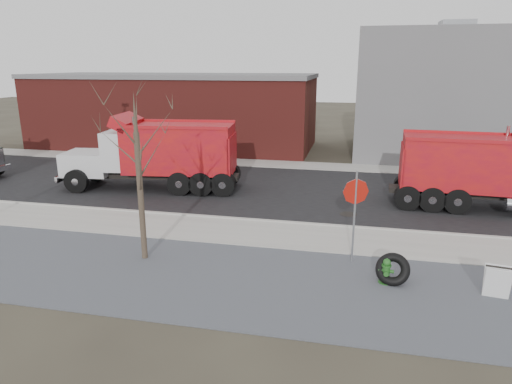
% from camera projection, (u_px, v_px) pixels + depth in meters
% --- Properties ---
extents(ground, '(120.00, 120.00, 0.00)m').
position_uv_depth(ground, '(261.00, 237.00, 16.22)').
color(ground, '#383328').
rests_on(ground, ground).
extents(gravel_verge, '(60.00, 5.00, 0.03)m').
position_uv_depth(gravel_verge, '(235.00, 281.00, 12.93)').
color(gravel_verge, slate).
rests_on(gravel_verge, ground).
extents(sidewalk, '(60.00, 2.50, 0.06)m').
position_uv_depth(sidewalk, '(262.00, 234.00, 16.45)').
color(sidewalk, '#9E9B93').
rests_on(sidewalk, ground).
extents(curb, '(60.00, 0.15, 0.11)m').
position_uv_depth(curb, '(269.00, 221.00, 17.67)').
color(curb, '#9E9B93').
rests_on(curb, ground).
extents(road, '(60.00, 9.40, 0.02)m').
position_uv_depth(road, '(287.00, 190.00, 22.15)').
color(road, black).
rests_on(road, ground).
extents(far_sidewalk, '(60.00, 2.00, 0.06)m').
position_uv_depth(far_sidewalk, '(301.00, 165.00, 27.50)').
color(far_sidewalk, '#9E9B93').
rests_on(far_sidewalk, ground).
extents(building_grey, '(12.00, 10.00, 8.00)m').
position_uv_depth(building_grey, '(449.00, 94.00, 30.21)').
color(building_grey, slate).
rests_on(building_grey, ground).
extents(building_brick, '(20.20, 8.20, 5.30)m').
position_uv_depth(building_brick, '(175.00, 110.00, 33.55)').
color(building_brick, maroon).
rests_on(building_brick, ground).
extents(bare_tree, '(3.20, 3.20, 5.20)m').
position_uv_depth(bare_tree, '(138.00, 156.00, 13.54)').
color(bare_tree, '#382D23').
rests_on(bare_tree, ground).
extents(fire_hydrant, '(0.42, 0.41, 0.75)m').
position_uv_depth(fire_hydrant, '(386.00, 272.00, 12.70)').
color(fire_hydrant, '#286225').
rests_on(fire_hydrant, ground).
extents(truck_tire, '(1.07, 0.90, 0.93)m').
position_uv_depth(truck_tire, '(393.00, 269.00, 12.71)').
color(truck_tire, black).
rests_on(truck_tire, ground).
extents(stop_sign, '(0.76, 0.29, 2.91)m').
position_uv_depth(stop_sign, '(355.00, 202.00, 13.60)').
color(stop_sign, gray).
rests_on(stop_sign, ground).
extents(sandwich_board, '(0.68, 0.49, 0.88)m').
position_uv_depth(sandwich_board, '(497.00, 282.00, 11.86)').
color(sandwich_board, white).
rests_on(sandwich_board, ground).
extents(dump_truck_red_a, '(8.53, 2.72, 3.43)m').
position_uv_depth(dump_truck_red_a, '(490.00, 169.00, 18.84)').
color(dump_truck_red_a, black).
rests_on(dump_truck_red_a, ground).
extents(dump_truck_red_b, '(8.64, 3.43, 3.60)m').
position_uv_depth(dump_truck_red_b, '(158.00, 152.00, 21.98)').
color(dump_truck_red_b, black).
rests_on(dump_truck_red_b, ground).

